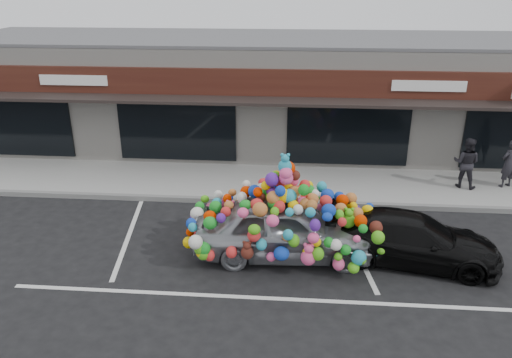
# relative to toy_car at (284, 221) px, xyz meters

# --- Properties ---
(ground) EXTENTS (90.00, 90.00, 0.00)m
(ground) POSITION_rel_toy_car_xyz_m (-0.99, 0.42, -0.92)
(ground) COLOR black
(ground) RESTS_ON ground
(shop_building) EXTENTS (24.00, 7.20, 4.31)m
(shop_building) POSITION_rel_toy_car_xyz_m (-0.99, 8.86, 1.24)
(shop_building) COLOR silver
(shop_building) RESTS_ON ground
(sidewalk) EXTENTS (26.00, 3.00, 0.15)m
(sidewalk) POSITION_rel_toy_car_xyz_m (-0.99, 4.42, -0.85)
(sidewalk) COLOR gray
(sidewalk) RESTS_ON ground
(kerb) EXTENTS (26.00, 0.18, 0.16)m
(kerb) POSITION_rel_toy_car_xyz_m (-0.99, 2.92, -0.85)
(kerb) COLOR slate
(kerb) RESTS_ON ground
(parking_stripe_left) EXTENTS (0.73, 4.37, 0.01)m
(parking_stripe_left) POSITION_rel_toy_car_xyz_m (-4.19, 0.62, -0.92)
(parking_stripe_left) COLOR silver
(parking_stripe_left) RESTS_ON ground
(parking_stripe_mid) EXTENTS (0.73, 4.37, 0.01)m
(parking_stripe_mid) POSITION_rel_toy_car_xyz_m (1.81, 0.62, -0.92)
(parking_stripe_mid) COLOR silver
(parking_stripe_mid) RESTS_ON ground
(lane_line) EXTENTS (14.00, 0.12, 0.01)m
(lane_line) POSITION_rel_toy_car_xyz_m (1.01, -1.88, -0.92)
(lane_line) COLOR silver
(lane_line) RESTS_ON ground
(toy_car) EXTENTS (3.17, 4.77, 2.73)m
(toy_car) POSITION_rel_toy_car_xyz_m (0.00, 0.00, 0.00)
(toy_car) COLOR gray
(toy_car) RESTS_ON ground
(black_sedan) EXTENTS (2.43, 4.36, 1.19)m
(black_sedan) POSITION_rel_toy_car_xyz_m (3.11, -0.04, -0.33)
(black_sedan) COLOR black
(black_sedan) RESTS_ON ground
(pedestrian_a) EXTENTS (0.69, 0.60, 1.58)m
(pedestrian_a) POSITION_rel_toy_car_xyz_m (7.02, 4.60, 0.02)
(pedestrian_a) COLOR black
(pedestrian_a) RESTS_ON sidewalk
(pedestrian_b) EXTENTS (0.99, 0.91, 1.65)m
(pedestrian_b) POSITION_rel_toy_car_xyz_m (5.66, 4.46, 0.05)
(pedestrian_b) COLOR black
(pedestrian_b) RESTS_ON sidewalk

